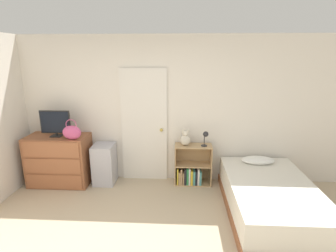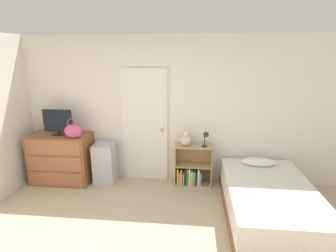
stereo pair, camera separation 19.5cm
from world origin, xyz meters
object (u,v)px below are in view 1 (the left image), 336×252
dresser (60,160)px  bed (270,197)px  handbag (72,132)px  bookshelf (191,170)px  desk_lamp (205,136)px  teddy_bear (185,138)px  tv (55,123)px  storage_bin (105,164)px

dresser → bed: size_ratio=0.52×
handbag → bed: (3.07, -0.56, -0.76)m
handbag → bed: bearing=-10.3°
dresser → bookshelf: (2.31, 0.12, -0.18)m
dresser → desk_lamp: size_ratio=3.91×
teddy_bear → tv: bearing=-176.6°
tv → desk_lamp: bearing=2.0°
tv → bookshelf: tv is taller
bed → bookshelf: bearing=142.9°
bookshelf → desk_lamp: size_ratio=2.71×
tv → handbag: (0.34, -0.15, -0.11)m
tv → storage_bin: bearing=5.4°
handbag → teddy_bear: size_ratio=1.20×
handbag → teddy_bear: bearing=8.7°
desk_lamp → bed: 1.36m
bookshelf → bed: 1.39m
storage_bin → bed: size_ratio=0.35×
teddy_bear → desk_lamp: 0.34m
storage_bin → teddy_bear: (1.42, 0.06, 0.48)m
bookshelf → bed: (1.11, -0.84, -0.02)m
teddy_bear → storage_bin: bearing=-177.7°
tv → teddy_bear: 2.21m
handbag → desk_lamp: (2.19, 0.24, -0.10)m
teddy_bear → desk_lamp: teddy_bear is taller
bookshelf → teddy_bear: bearing=178.3°
bed → desk_lamp: bearing=137.8°
dresser → bookshelf: dresser is taller
storage_bin → bed: bearing=-16.5°
bookshelf → teddy_bear: teddy_bear is taller
handbag → storage_bin: handbag is taller
tv → teddy_bear: (2.19, 0.13, -0.27)m
dresser → storage_bin: (0.78, 0.06, -0.08)m
teddy_bear → bed: bearing=-34.6°
dresser → bed: dresser is taller
storage_bin → bookshelf: bookshelf is taller
handbag → storage_bin: bearing=27.7°
tv → teddy_bear: size_ratio=1.81×
tv → bed: (3.41, -0.71, -0.87)m
desk_lamp → dresser: bearing=-178.2°
tv → storage_bin: (0.77, 0.07, -0.76)m
desk_lamp → bed: (0.88, -0.80, -0.66)m
dresser → tv: 0.67m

